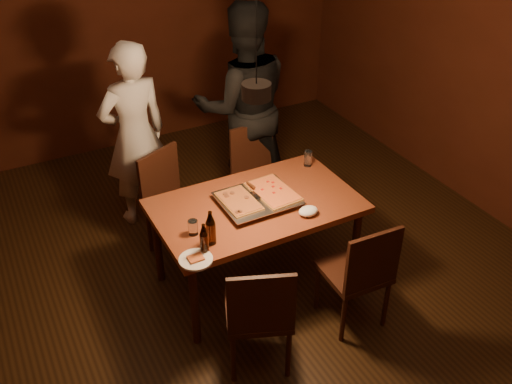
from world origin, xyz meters
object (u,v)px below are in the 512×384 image
dining_table (256,212)px  beer_bottle_a (204,239)px  chair_far_left (169,193)px  chair_near_right (362,267)px  chair_far_right (257,166)px  pizza_tray (257,200)px  beer_bottle_b (211,228)px  plate_slice (196,260)px  pendant_lamp (256,90)px  diner_white (135,135)px  diner_dark (243,106)px  chair_near_left (259,309)px

dining_table → beer_bottle_a: beer_bottle_a is taller
dining_table → chair_far_left: size_ratio=2.71×
chair_far_left → beer_bottle_a: beer_bottle_a is taller
chair_near_right → beer_bottle_a: size_ratio=2.17×
chair_far_right → chair_far_left: bearing=2.3°
pizza_tray → beer_bottle_b: bearing=-149.2°
dining_table → chair_far_left: (-0.42, 0.74, -0.14)m
chair_far_left → chair_near_right: bearing=95.5°
plate_slice → pendant_lamp: pendant_lamp is taller
diner_white → pendant_lamp: bearing=95.2°
dining_table → diner_dark: size_ratio=0.79×
chair_far_right → chair_near_left: same height
pizza_tray → chair_near_right: bearing=-59.3°
pizza_tray → diner_dark: diner_dark is taller
chair_far_left → diner_dark: bearing=-178.3°
dining_table → chair_far_left: 0.86m
chair_near_left → beer_bottle_b: (-0.10, 0.50, 0.34)m
chair_near_left → pendant_lamp: size_ratio=0.50×
chair_far_left → pendant_lamp: 1.60m
chair_far_left → pizza_tray: 0.89m
dining_table → chair_far_right: chair_far_right is taller
beer_bottle_b → diner_dark: (0.98, 1.45, 0.07)m
plate_slice → chair_near_right: bearing=-18.7°
beer_bottle_a → plate_slice: bearing=-148.6°
beer_bottle_b → pendant_lamp: (0.36, 0.03, 0.88)m
chair_near_right → pendant_lamp: (-0.55, 0.52, 1.22)m
chair_far_left → chair_near_left: size_ratio=1.01×
chair_far_right → pendant_lamp: pendant_lamp is taller
chair_near_left → chair_near_right: bearing=23.2°
plate_slice → diner_white: bearing=85.0°
beer_bottle_b → pendant_lamp: size_ratio=0.23×
chair_near_left → pendant_lamp: (0.26, 0.54, 1.22)m
chair_near_right → plate_slice: size_ratio=2.20×
pendant_lamp → diner_dark: bearing=66.4°
plate_slice → diner_white: (0.15, 1.69, 0.08)m
chair_far_left → chair_far_right: same height
beer_bottle_a → plate_slice: size_ratio=1.01×
dining_table → plate_slice: 0.76m
chair_far_left → plate_slice: (-0.23, -1.14, 0.22)m
pizza_tray → chair_near_left: bearing=-115.2°
chair_far_left → diner_white: (-0.08, 0.55, 0.30)m
chair_far_right → diner_dark: bearing=-100.3°
dining_table → chair_near_right: 0.88m
chair_far_left → beer_bottle_b: (-0.07, -1.02, 0.34)m
chair_near_left → beer_bottle_a: bearing=133.9°
chair_near_left → pizza_tray: bearing=84.8°
beer_bottle_b → pendant_lamp: 0.95m
dining_table → beer_bottle_a: (-0.56, -0.34, 0.19)m
diner_white → plate_slice: bearing=76.5°
chair_far_right → pendant_lamp: bearing=60.9°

